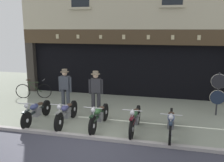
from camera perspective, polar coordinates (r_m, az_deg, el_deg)
ground at (r=7.00m, az=-7.39°, el=-16.98°), size 22.61×22.00×0.18m
shop_facade at (r=13.93m, az=4.23°, el=5.64°), size 10.91×4.42×6.87m
motorcycle_left at (r=9.45m, az=-16.98°, el=-6.62°), size 0.62×2.02×0.90m
motorcycle_center_left at (r=8.96m, az=-10.45°, el=-7.18°), size 0.62×2.04×0.93m
motorcycle_center at (r=8.54m, az=-2.99°, el=-8.01°), size 0.62×2.01×0.92m
motorcycle_center_right at (r=8.27m, az=5.32°, el=-8.65°), size 0.62×2.01×0.94m
motorcycle_right at (r=8.13m, az=13.38°, el=-9.29°), size 0.62×2.08×0.94m
salesman_left at (r=10.45m, az=-10.73°, el=-1.40°), size 0.56×0.35×1.72m
shopkeeper_center at (r=9.78m, az=-3.74°, el=-2.08°), size 0.55×0.36×1.73m
tyre_sign_pole at (r=10.38m, az=23.22°, el=-1.91°), size 0.58×0.06×1.71m
advert_board_near at (r=13.25m, az=-9.32°, el=4.20°), size 0.78×0.03×1.04m
advert_board_far at (r=13.79m, az=-14.31°, el=4.53°), size 0.72×0.03×0.98m
leaning_bicycle at (r=12.72m, az=-17.63°, el=-2.07°), size 1.70×0.62×0.95m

